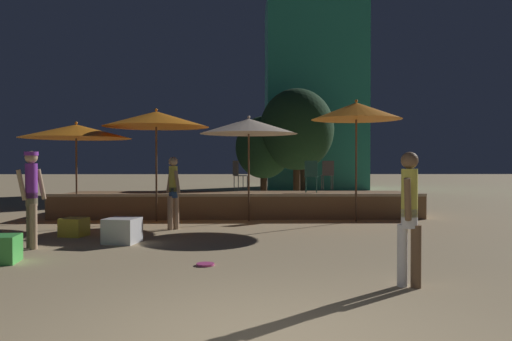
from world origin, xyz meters
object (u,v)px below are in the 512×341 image
patio_umbrella_0 (356,111)px  person_1 (409,214)px  patio_umbrella_2 (156,119)px  background_tree_1 (297,130)px  background_tree_0 (303,128)px  cube_seat_3 (74,227)px  background_tree_2 (264,148)px  patio_umbrella_3 (76,131)px  person_2 (31,193)px  bistro_chair_2 (328,172)px  cube_seat_1 (0,249)px  frisbee_disc (205,264)px  cube_seat_0 (122,231)px  bistro_chair_1 (311,173)px  bistro_chair_0 (238,173)px  person_0 (173,190)px  patio_umbrella_1 (249,126)px

patio_umbrella_0 → person_1: 7.21m
patio_umbrella_2 → background_tree_1: (4.37, 6.67, 0.16)m
background_tree_1 → person_1: bearing=-89.7°
person_1 → background_tree_0: background_tree_0 is taller
cube_seat_3 → patio_umbrella_2: bearing=64.7°
background_tree_0 → background_tree_2: 5.51m
background_tree_1 → patio_umbrella_3: bearing=-136.1°
person_2 → bistro_chair_2: (6.38, 6.27, 0.25)m
cube_seat_1 → frisbee_disc: (3.22, -0.25, -0.20)m
person_1 → cube_seat_0: bearing=-13.0°
bistro_chair_2 → background_tree_1: background_tree_1 is taller
bistro_chair_1 → background_tree_1: background_tree_1 is taller
bistro_chair_0 → background_tree_0: size_ratio=0.18×
cube_seat_3 → background_tree_1: size_ratio=0.13×
patio_umbrella_2 → background_tree_0: bearing=67.0°
person_0 → person_1: size_ratio=0.99×
person_0 → bistro_chair_2: bearing=179.4°
patio_umbrella_1 → bistro_chair_2: (2.44, 2.09, -1.27)m
person_0 → person_1: (3.76, -5.40, 0.01)m
patio_umbrella_3 → cube_seat_3: 3.83m
person_1 → frisbee_disc: size_ratio=6.20×
cube_seat_0 → person_1: (4.46, -3.47, 0.68)m
person_1 → bistro_chair_1: 7.84m
person_2 → patio_umbrella_3: bearing=146.7°
cube_seat_1 → frisbee_disc: size_ratio=2.22×
patio_umbrella_2 → person_1: patio_umbrella_2 is taller
cube_seat_3 → bistro_chair_0: size_ratio=0.63×
cube_seat_0 → bistro_chair_0: bistro_chair_0 is taller
patio_umbrella_0 → background_tree_2: background_tree_2 is taller
cube_seat_1 → person_2: 1.50m
background_tree_0 → background_tree_1: bearing=-98.5°
person_1 → person_2: 6.60m
cube_seat_0 → cube_seat_1: cube_seat_0 is taller
bistro_chair_0 → background_tree_0: 11.17m
patio_umbrella_0 → patio_umbrella_1: size_ratio=1.15×
patio_umbrella_1 → bistro_chair_1: (1.76, 0.77, -1.27)m
patio_umbrella_3 → background_tree_1: size_ratio=0.65×
patio_umbrella_3 → bistro_chair_2: size_ratio=3.28×
patio_umbrella_0 → patio_umbrella_3: 7.53m
patio_umbrella_3 → patio_umbrella_2: bearing=-8.4°
bistro_chair_1 → bistro_chair_0: bearing=-15.4°
bistro_chair_2 → cube_seat_3: bearing=37.3°
patio_umbrella_3 → background_tree_0: (7.44, 11.96, 0.93)m
patio_umbrella_1 → frisbee_disc: (-0.67, -5.71, -2.50)m
patio_umbrella_1 → background_tree_1: background_tree_1 is taller
background_tree_2 → cube_seat_1: bearing=-109.5°
patio_umbrella_0 → person_0: (-4.59, -1.48, -2.00)m
person_1 → patio_umbrella_3: bearing=-22.9°
person_2 → background_tree_0: size_ratio=0.35×
cube_seat_0 → cube_seat_3: cube_seat_0 is taller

